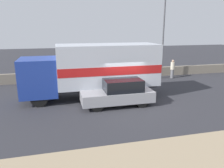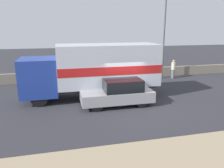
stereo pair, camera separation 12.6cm
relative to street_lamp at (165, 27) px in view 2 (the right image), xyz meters
The scene contains 6 objects.
ground_plane 9.38m from the street_lamp, 130.03° to the right, with size 80.00×80.00×0.00m, color #2D2D33.
stone_wall_backdrop 6.79m from the street_lamp, 169.45° to the left, with size 60.00×0.35×0.86m.
street_lamp is the anchor object (origin of this frame).
box_truck 8.45m from the street_lamp, 148.56° to the right, with size 8.85×2.60×3.53m.
car_hatchback 9.24m from the street_lamp, 133.76° to the right, with size 4.32×1.76×1.61m.
pedestrian 3.86m from the street_lamp, 13.77° to the right, with size 0.37×0.37×1.71m.
Camera 2 is at (-3.88, -11.98, 4.60)m, focal length 35.00 mm.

